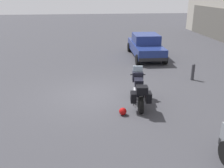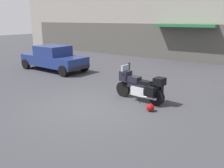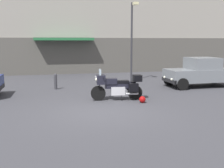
% 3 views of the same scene
% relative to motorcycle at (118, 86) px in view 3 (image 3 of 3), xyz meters
% --- Properties ---
extents(ground_plane, '(80.00, 80.00, 0.00)m').
position_rel_motorcycle_xyz_m(ground_plane, '(-1.06, -1.77, -0.62)').
color(ground_plane, '#38383D').
extents(motorcycle, '(2.26, 0.85, 1.36)m').
position_rel_motorcycle_xyz_m(motorcycle, '(0.00, 0.00, 0.00)').
color(motorcycle, black).
rests_on(motorcycle, ground).
extents(helmet, '(0.28, 0.28, 0.28)m').
position_rel_motorcycle_xyz_m(helmet, '(0.86, -0.77, -0.48)').
color(helmet, '#990C0C').
rests_on(helmet, ground).
extents(car_hatchback_near, '(3.88, 1.78, 1.64)m').
position_rel_motorcycle_xyz_m(car_hatchback_near, '(5.39, 2.30, 0.19)').
color(car_hatchback_near, slate).
rests_on(car_hatchback_near, ground).
extents(streetlamp_curbside, '(0.28, 0.94, 4.89)m').
position_rel_motorcycle_xyz_m(streetlamp_curbside, '(2.27, 5.07, 2.35)').
color(streetlamp_curbside, '#2D2D33').
rests_on(streetlamp_curbside, ground).
extents(bollard_curbside, '(0.16, 0.16, 0.85)m').
position_rel_motorcycle_xyz_m(bollard_curbside, '(-2.55, 3.32, -0.17)').
color(bollard_curbside, '#333338').
rests_on(bollard_curbside, ground).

